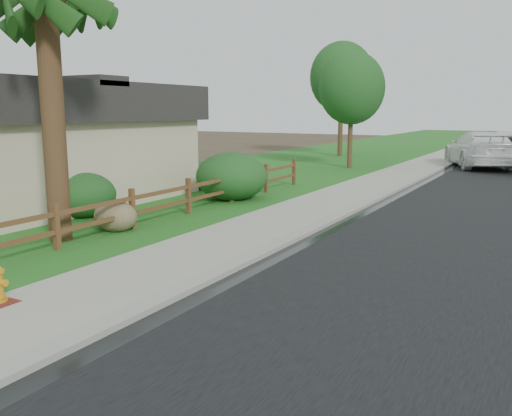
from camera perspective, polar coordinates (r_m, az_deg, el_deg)
The scene contains 16 objects.
ground at distance 8.28m, azimuth -18.44°, elevation -11.98°, with size 120.00×120.00×0.00m, color #3C3421.
curb at distance 40.54m, azimuth 21.70°, elevation 5.34°, with size 0.40×90.00×0.12m, color gray.
wet_gutter at distance 40.50m, azimuth 22.19°, elevation 5.25°, with size 0.50×90.00×0.00m, color black.
sidewalk at distance 40.73m, azimuth 19.89°, elevation 5.46°, with size 2.20×90.00×0.10m, color #9E9B89.
grass_strip at distance 41.09m, azimuth 17.26°, elevation 5.62°, with size 1.60×90.00×0.06m, color #17521A.
lawn_near at distance 42.48m, azimuth 10.37°, elevation 6.04°, with size 9.00×90.00×0.04m, color #17521A.
ranch_fence at distance 15.02m, azimuth -9.84°, elevation 0.78°, with size 0.12×16.92×1.10m.
house at distance 20.70m, azimuth -25.11°, elevation 6.62°, with size 10.60×9.60×4.05m.
white_suv at distance 31.59m, azimuth 22.49°, elevation 5.74°, with size 2.67×6.57×1.91m, color white.
dark_car_mid at distance 39.37m, azimuth 25.02°, elevation 5.98°, with size 1.72×4.27×1.45m, color black.
boulder at distance 14.15m, azimuth -14.58°, elevation -0.86°, with size 1.22×0.91×0.81m, color brown.
shrub_b at distance 16.31m, azimuth -17.73°, elevation 1.30°, with size 1.86×1.86×1.30m, color #1C3F16.
shrub_c at distance 21.15m, azimuth -6.44°, elevation 3.48°, with size 1.58×1.58×1.14m, color #1C3F16.
shrub_d at distance 18.45m, azimuth -2.60°, elevation 3.34°, with size 2.43×2.43×1.66m, color #1C3F16.
tree_near_left at distance 29.02m, azimuth 10.04°, elevation 12.31°, with size 3.41×3.41×6.04m.
tree_mid_left at distance 36.51m, azimuth 9.02°, elevation 13.43°, with size 4.15×4.15×7.42m.
Camera 1 is at (5.79, -5.07, 3.07)m, focal length 38.00 mm.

